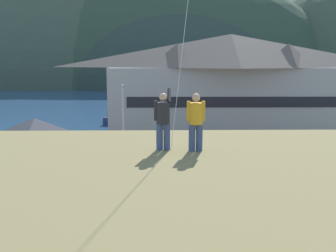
% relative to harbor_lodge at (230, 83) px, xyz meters
% --- Properties ---
extents(ground_plane, '(600.00, 600.00, 0.00)m').
position_rel_harbor_lodge_xyz_m(ground_plane, '(-7.07, -21.68, -5.99)').
color(ground_plane, '#66604C').
extents(parking_lot_pad, '(40.00, 20.00, 0.10)m').
position_rel_harbor_lodge_xyz_m(parking_lot_pad, '(-7.07, -16.68, -5.94)').
color(parking_lot_pad, slate).
rests_on(parking_lot_pad, ground).
extents(bay_water, '(360.00, 84.00, 0.03)m').
position_rel_harbor_lodge_xyz_m(bay_water, '(-7.07, 38.32, -5.98)').
color(bay_water, navy).
rests_on(bay_water, ground).
extents(far_hill_west_ridge, '(116.73, 66.35, 78.74)m').
position_rel_harbor_lodge_xyz_m(far_hill_west_ridge, '(-43.26, 91.70, -5.99)').
color(far_hill_west_ridge, '#42513D').
rests_on(far_hill_west_ridge, ground).
extents(far_hill_east_peak, '(136.31, 72.17, 78.68)m').
position_rel_harbor_lodge_xyz_m(far_hill_east_peak, '(-12.53, 93.85, -5.99)').
color(far_hill_east_peak, '#334733').
rests_on(far_hill_east_peak, ground).
extents(far_hill_center_saddle, '(94.87, 69.25, 61.15)m').
position_rel_harbor_lodge_xyz_m(far_hill_center_saddle, '(-6.90, 89.10, -5.99)').
color(far_hill_center_saddle, '#2D3D33').
rests_on(far_hill_center_saddle, ground).
extents(harbor_lodge, '(28.34, 8.99, 11.37)m').
position_rel_harbor_lodge_xyz_m(harbor_lodge, '(0.00, 0.00, 0.00)').
color(harbor_lodge, '#999E99').
rests_on(harbor_lodge, ground).
extents(storage_shed_near_lot, '(5.98, 5.26, 4.61)m').
position_rel_harbor_lodge_xyz_m(storage_shed_near_lot, '(-16.83, -16.23, -3.60)').
color(storage_shed_near_lot, beige).
rests_on(storage_shed_near_lot, ground).
extents(wharf_dock, '(3.20, 14.56, 0.70)m').
position_rel_harbor_lodge_xyz_m(wharf_dock, '(-10.53, 12.35, -5.64)').
color(wharf_dock, '#70604C').
rests_on(wharf_dock, ground).
extents(moored_boat_wharfside, '(2.81, 7.35, 2.16)m').
position_rel_harbor_lodge_xyz_m(moored_boat_wharfside, '(-14.03, 9.45, -5.27)').
color(moored_boat_wharfside, navy).
rests_on(moored_boat_wharfside, ground).
extents(moored_boat_outer_mooring, '(2.27, 6.70, 2.16)m').
position_rel_harbor_lodge_xyz_m(moored_boat_outer_mooring, '(-7.13, 15.40, -5.27)').
color(moored_boat_outer_mooring, '#23564C').
rests_on(moored_boat_outer_mooring, ground).
extents(parked_car_mid_row_far, '(4.26, 2.18, 1.82)m').
position_rel_harbor_lodge_xyz_m(parked_car_mid_row_far, '(-1.72, -14.40, -4.93)').
color(parked_car_mid_row_far, red).
rests_on(parked_car_mid_row_far, parking_lot_pad).
extents(parked_car_mid_row_center, '(4.24, 2.14, 1.82)m').
position_rel_harbor_lodge_xyz_m(parked_car_mid_row_center, '(2.16, -21.89, -4.93)').
color(parked_car_mid_row_center, red).
rests_on(parked_car_mid_row_center, parking_lot_pad).
extents(parked_car_front_row_red, '(4.33, 2.32, 1.82)m').
position_rel_harbor_lodge_xyz_m(parked_car_front_row_red, '(-10.12, -14.08, -4.93)').
color(parked_car_front_row_red, red).
rests_on(parked_car_front_row_red, parking_lot_pad).
extents(parked_car_back_row_right, '(4.29, 2.23, 1.82)m').
position_rel_harbor_lodge_xyz_m(parked_car_back_row_right, '(-8.12, -20.84, -4.93)').
color(parked_car_back_row_right, slate).
rests_on(parked_car_back_row_right, parking_lot_pad).
extents(parking_light_pole, '(0.24, 0.78, 6.47)m').
position_rel_harbor_lodge_xyz_m(parking_light_pole, '(-11.02, -11.12, -2.13)').
color(parking_light_pole, '#ADADB2').
rests_on(parking_light_pole, parking_lot_pad).
extents(person_kite_flyer, '(0.52, 0.65, 1.86)m').
position_rel_harbor_lodge_xyz_m(person_kite_flyer, '(-7.73, -31.74, 1.07)').
color(person_kite_flyer, '#384770').
rests_on(person_kite_flyer, grassy_hill_foreground).
extents(person_companion, '(0.55, 0.40, 1.74)m').
position_rel_harbor_lodge_xyz_m(person_companion, '(-6.76, -31.87, 1.05)').
color(person_companion, '#384770').
rests_on(person_companion, grassy_hill_foreground).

